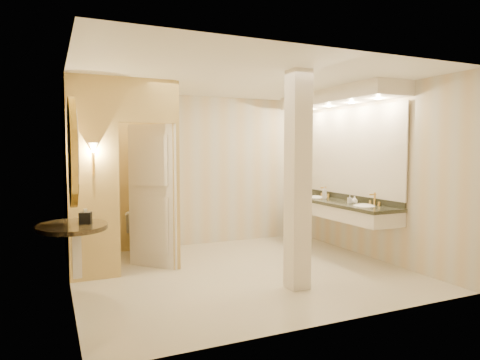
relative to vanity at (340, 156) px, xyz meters
name	(u,v)px	position (x,y,z in m)	size (l,w,h in m)	color
floor	(242,272)	(-1.98, -0.40, -1.63)	(4.50, 4.50, 0.00)	beige
ceiling	(242,79)	(-1.98, -0.40, 1.07)	(4.50, 4.50, 0.00)	white
wall_back	(197,171)	(-1.98, 1.60, -0.28)	(4.50, 0.02, 2.70)	beige
wall_front	(327,189)	(-1.98, -2.40, -0.28)	(4.50, 0.02, 2.70)	beige
wall_left	(68,182)	(-4.23, -0.40, -0.28)	(0.02, 4.00, 2.70)	beige
wall_right	(369,173)	(0.27, -0.40, -0.28)	(0.02, 4.00, 2.70)	beige
toilet_closet	(146,173)	(-3.12, 0.56, -0.24)	(1.50, 1.55, 2.70)	#F3D27F
wall_sconce	(93,150)	(-3.90, 0.03, 0.10)	(0.14, 0.14, 0.42)	gold
vanity	(340,156)	(0.00, 0.00, 0.00)	(0.75, 2.61, 2.09)	silver
console_shelf	(73,184)	(-4.19, -0.60, -0.29)	(0.97, 0.97, 1.94)	black
pillar	(298,181)	(-1.63, -1.30, -0.28)	(0.25, 0.25, 2.70)	silver
tissue_box	(86,218)	(-4.06, -0.59, -0.69)	(0.13, 0.13, 0.13)	black
toilet	(139,231)	(-3.08, 1.35, -1.26)	(0.41, 0.73, 0.74)	white
soap_bottle_a	(350,199)	(-0.04, -0.31, -0.69)	(0.06, 0.06, 0.13)	beige
soap_bottle_b	(354,200)	(-0.02, -0.40, -0.69)	(0.10, 0.10, 0.12)	silver
soap_bottle_c	(324,192)	(-0.04, 0.37, -0.64)	(0.09, 0.09, 0.22)	#C6B28C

